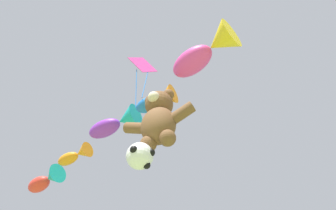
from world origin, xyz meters
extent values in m
ellipsoid|color=brown|center=(-1.46, 5.70, 8.52)|extent=(1.15, 0.98, 1.40)
sphere|color=brown|center=(-1.46, 5.70, 9.56)|extent=(0.96, 0.96, 0.96)
sphere|color=beige|center=(-1.46, 5.29, 9.48)|extent=(0.40, 0.40, 0.40)
sphere|color=brown|center=(-1.80, 5.70, 9.93)|extent=(0.39, 0.39, 0.39)
cylinder|color=brown|center=(-2.29, 5.70, 8.76)|extent=(0.83, 0.37, 0.65)
sphere|color=brown|center=(-1.77, 5.70, 7.85)|extent=(0.52, 0.52, 0.52)
sphere|color=brown|center=(-1.11, 5.70, 9.93)|extent=(0.39, 0.39, 0.39)
cylinder|color=brown|center=(-0.62, 5.70, 8.76)|extent=(0.83, 0.37, 0.65)
sphere|color=brown|center=(-1.14, 5.70, 7.85)|extent=(0.52, 0.52, 0.52)
sphere|color=white|center=(-1.96, 5.58, 7.33)|extent=(0.80, 0.80, 0.80)
sphere|color=black|center=(-1.59, 5.58, 7.33)|extent=(0.22, 0.22, 0.22)
sphere|color=black|center=(-2.04, 5.82, 7.60)|extent=(0.22, 0.22, 0.22)
sphere|color=black|center=(-1.96, 5.21, 7.28)|extent=(0.22, 0.22, 0.22)
sphere|color=black|center=(-1.79, 5.70, 7.04)|extent=(0.22, 0.22, 0.22)
ellipsoid|color=#E53F9E|center=(0.01, 5.19, 10.62)|extent=(1.77, 1.33, 0.75)
cone|color=yellow|center=(1.16, 4.81, 10.62)|extent=(1.17, 1.32, 1.10)
sphere|color=black|center=(-0.47, 5.35, 10.81)|extent=(0.19, 0.19, 0.19)
ellipsoid|color=blue|center=(-2.10, 6.12, 10.34)|extent=(1.07, 0.70, 0.50)
cone|color=orange|center=(-1.32, 6.04, 10.34)|extent=(0.63, 0.79, 0.74)
sphere|color=black|center=(-2.42, 6.15, 10.47)|extent=(0.13, 0.13, 0.13)
ellipsoid|color=purple|center=(-4.45, 6.82, 10.71)|extent=(1.55, 0.90, 0.63)
cone|color=#19ADB2|center=(-3.32, 6.69, 10.71)|extent=(0.91, 1.01, 0.93)
sphere|color=black|center=(-4.92, 6.87, 10.88)|extent=(0.16, 0.16, 0.16)
ellipsoid|color=orange|center=(-6.82, 7.71, 10.61)|extent=(1.17, 0.72, 0.47)
cone|color=orange|center=(-5.98, 7.58, 10.61)|extent=(0.70, 0.78, 0.69)
sphere|color=black|center=(-7.17, 7.76, 10.74)|extent=(0.12, 0.12, 0.12)
ellipsoid|color=red|center=(-8.89, 8.46, 10.38)|extent=(1.43, 1.03, 0.62)
cone|color=#19ADB2|center=(-7.93, 8.21, 10.38)|extent=(0.92, 1.06, 0.91)
sphere|color=black|center=(-9.29, 8.56, 10.54)|extent=(0.16, 0.16, 0.16)
cube|color=#E53F9E|center=(-2.39, 5.88, 12.91)|extent=(0.89, 1.15, 1.43)
cylinder|color=blue|center=(-2.57, 5.88, 11.36)|extent=(0.03, 0.29, 2.18)
cylinder|color=blue|center=(-2.21, 5.92, 11.44)|extent=(0.03, 0.30, 2.03)
camera|label=1|loc=(1.64, -0.66, 1.00)|focal=35.00mm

